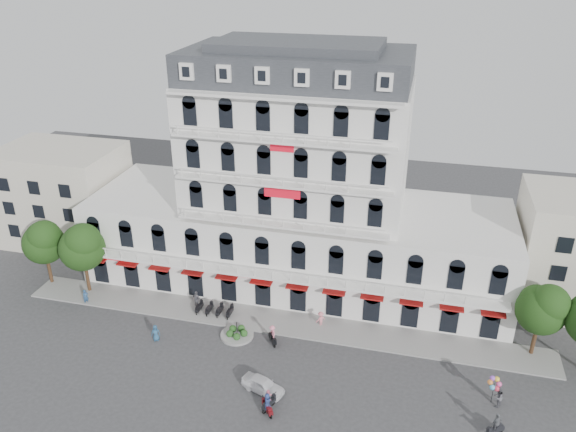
% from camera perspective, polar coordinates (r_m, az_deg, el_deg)
% --- Properties ---
extents(ground, '(120.00, 120.00, 0.00)m').
position_cam_1_polar(ground, '(50.15, -4.09, -16.65)').
color(ground, '#38383A').
rests_on(ground, ground).
extents(sidewalk, '(53.00, 4.00, 0.16)m').
position_cam_1_polar(sidewalk, '(56.75, -1.28, -10.66)').
color(sidewalk, gray).
rests_on(sidewalk, ground).
extents(main_building, '(45.00, 15.00, 25.80)m').
position_cam_1_polar(main_building, '(59.37, 0.90, 2.12)').
color(main_building, silver).
rests_on(main_building, ground).
extents(flank_building_west, '(14.00, 10.00, 12.00)m').
position_cam_1_polar(flank_building_west, '(74.71, -21.77, 2.02)').
color(flank_building_west, beige).
rests_on(flank_building_west, ground).
extents(traffic_island, '(3.20, 3.20, 1.60)m').
position_cam_1_polar(traffic_island, '(55.10, -5.20, -11.82)').
color(traffic_island, gray).
rests_on(traffic_island, ground).
extents(parked_scooter_row, '(4.40, 1.80, 1.10)m').
position_cam_1_polar(parked_scooter_row, '(58.35, -7.45, -9.86)').
color(parked_scooter_row, black).
rests_on(parked_scooter_row, ground).
extents(tree_west_outer, '(4.50, 4.48, 7.76)m').
position_cam_1_polar(tree_west_outer, '(65.50, -23.58, -2.28)').
color(tree_west_outer, '#382314').
rests_on(tree_west_outer, ground).
extents(tree_west_inner, '(4.76, 4.76, 8.25)m').
position_cam_1_polar(tree_west_inner, '(62.20, -20.20, -2.81)').
color(tree_west_inner, '#382314').
rests_on(tree_west_inner, ground).
extents(tree_east_inner, '(4.40, 4.37, 7.57)m').
position_cam_1_polar(tree_east_inner, '(54.56, 24.44, -8.43)').
color(tree_east_inner, '#382314').
rests_on(tree_east_inner, ground).
extents(parked_car, '(4.10, 2.69, 1.30)m').
position_cam_1_polar(parked_car, '(49.02, -2.55, -16.77)').
color(parked_car, white).
rests_on(parked_car, ground).
extents(rider_southwest, '(0.88, 1.62, 1.98)m').
position_cam_1_polar(rider_southwest, '(47.29, -1.97, -18.15)').
color(rider_southwest, black).
rests_on(rider_southwest, ground).
extents(rider_east, '(1.23, 1.38, 2.01)m').
position_cam_1_polar(rider_east, '(46.96, -2.11, -18.55)').
color(rider_east, maroon).
rests_on(rider_east, ground).
extents(rider_northeast, '(1.43, 1.18, 2.15)m').
position_cam_1_polar(rider_northeast, '(47.99, 20.41, -19.27)').
color(rider_northeast, black).
rests_on(rider_northeast, ground).
extents(rider_center, '(1.11, 1.49, 2.05)m').
position_cam_1_polar(rider_center, '(53.49, -1.59, -11.94)').
color(rider_center, black).
rests_on(rider_center, ground).
extents(pedestrian_left, '(0.96, 0.81, 1.67)m').
position_cam_1_polar(pedestrian_left, '(55.48, -13.30, -11.48)').
color(pedestrian_left, '#29557C').
rests_on(pedestrian_left, ground).
extents(pedestrian_mid, '(1.21, 0.76, 1.93)m').
position_cam_1_polar(pedestrian_mid, '(59.06, -9.26, -8.37)').
color(pedestrian_mid, '#5F5C64').
rests_on(pedestrian_mid, ground).
extents(pedestrian_right, '(1.17, 1.16, 1.62)m').
position_cam_1_polar(pedestrian_right, '(55.91, 3.34, -10.41)').
color(pedestrian_right, pink).
rests_on(pedestrian_right, ground).
extents(pedestrian_far, '(0.65, 0.72, 1.67)m').
position_cam_1_polar(pedestrian_far, '(62.57, -19.86, -7.74)').
color(pedestrian_far, navy).
rests_on(pedestrian_far, ground).
extents(balloon_vendor, '(1.49, 1.39, 2.45)m').
position_cam_1_polar(balloon_vendor, '(50.34, 20.47, -16.48)').
color(balloon_vendor, '#57575E').
rests_on(balloon_vendor, ground).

